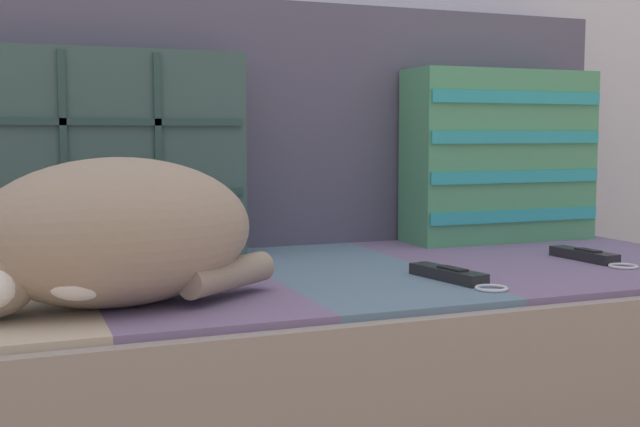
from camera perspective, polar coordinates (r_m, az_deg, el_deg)
couch at (r=1.40m, az=-4.46°, el=-12.31°), size 1.79×0.79×0.40m
sofa_backrest at (r=1.65m, az=-7.92°, el=6.26°), size 1.75×0.14×0.49m
throw_pillow_quilted at (r=1.47m, az=-14.87°, el=3.88°), size 0.47×0.14×0.37m
throw_pillow_striped at (r=1.76m, az=12.62°, el=4.00°), size 0.41×0.14×0.36m
sleeping_cat at (r=1.08m, az=-14.92°, el=-1.65°), size 0.44×0.27×0.20m
game_remote_near at (r=1.53m, az=18.44°, el=-2.87°), size 0.06×0.19×0.02m
game_remote_far at (r=1.27m, az=9.30°, el=-4.34°), size 0.08×0.20×0.02m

